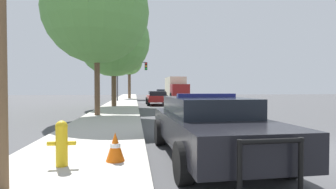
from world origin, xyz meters
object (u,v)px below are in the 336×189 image
Objects in this scene: traffic_light at (130,72)px; box_truck at (176,87)px; tree_sidewalk_far at (129,62)px; police_car at (209,125)px; fire_hydrant at (62,142)px; tree_sidewalk_near at (97,11)px; tree_sidewalk_mid at (114,40)px; traffic_cone at (115,147)px; car_background_distant at (161,93)px; car_background_midblock at (157,97)px.

box_truck is (6.59, 7.67, -1.68)m from traffic_light.
police_car is at bearing -85.58° from tree_sidewalk_far.
fire_hydrant is 0.19× the size of traffic_light.
traffic_light is at bearing 84.67° from tree_sidewalk_near.
tree_sidewalk_mid is 1.18× the size of tree_sidewalk_far.
traffic_light is 25.45m from traffic_cone.
tree_sidewalk_far is 12.11× the size of traffic_cone.
box_truck is 0.88× the size of tree_sidewalk_near.
tree_sidewalk_mid is 14.23× the size of traffic_cone.
traffic_light is at bearing -107.18° from car_background_distant.
traffic_cone is at bearing 12.11° from police_car.
car_background_distant is 0.53× the size of tree_sidewalk_mid.
police_car is 1.11× the size of traffic_light.
tree_sidewalk_mid is at bearing -93.39° from tree_sidewalk_far.
traffic_cone is (0.13, -25.28, -2.98)m from traffic_light.
traffic_light is 16.14m from car_background_distant.
tree_sidewalk_far is (1.28, 22.77, -0.50)m from tree_sidewalk_near.
box_truck is 7.73m from tree_sidewalk_far.
fire_hydrant is 1.01m from traffic_cone.
car_background_midblock is 0.52× the size of tree_sidewalk_mid.
car_background_distant is at bearing 81.68° from fire_hydrant.
box_truck is (4.38, 32.43, 0.96)m from police_car.
tree_sidewalk_far is (-5.31, -8.36, 4.53)m from car_background_distant.
car_background_midblock is at bearing -66.83° from traffic_light.
box_truck is at bearing -77.09° from car_background_distant.
car_background_distant is at bearing 75.48° from tree_sidewalk_mid.
traffic_light reaches higher than car_background_midblock.
traffic_light is at bearing 48.16° from box_truck.
traffic_light is 1.08× the size of car_background_midblock.
tree_sidewalk_far is (-6.81, -0.95, 3.54)m from box_truck.
tree_sidewalk_near is at bearing -100.49° from car_background_distant.
police_car reaches higher than car_background_distant.
tree_sidewalk_near reaches higher than car_background_distant.
tree_sidewalk_near is 1.21× the size of tree_sidewalk_far.
box_truck is at bearing 77.37° from fire_hydrant.
police_car is 2.18m from traffic_cone.
fire_hydrant is 1.49× the size of traffic_cone.
tree_sidewalk_near reaches higher than police_car.
fire_hydrant is at bearing -167.00° from traffic_cone.
police_car reaches higher than traffic_cone.
box_truck is 12.88× the size of traffic_cone.
fire_hydrant is 10.80m from tree_sidewalk_near.
car_background_midblock reaches higher than fire_hydrant.
car_background_midblock is at bearing 72.44° from box_truck.
box_truck is 18.77m from tree_sidewalk_mid.
tree_sidewalk_near is at bearing -92.81° from tree_sidewalk_mid.
tree_sidewalk_far reaches higher than car_background_midblock.
tree_sidewalk_mid is (-7.74, -16.69, 3.72)m from box_truck.
police_car is 5.95× the size of fire_hydrant.
traffic_light is (-2.21, 24.76, 2.64)m from police_car.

